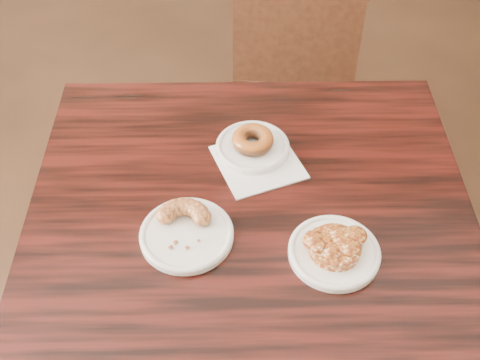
{
  "coord_description": "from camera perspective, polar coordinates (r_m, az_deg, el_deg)",
  "views": [
    {
      "loc": [
        -0.22,
        -0.75,
        1.64
      ],
      "look_at": [
        -0.15,
        0.03,
        0.8
      ],
      "focal_mm": 45.0,
      "sensor_mm": 36.0,
      "label": 1
    }
  ],
  "objects": [
    {
      "name": "cruller_fragment",
      "position": [
        1.11,
        -5.15,
        -4.5
      ],
      "size": [
        0.12,
        0.12,
        0.03
      ],
      "primitive_type": null,
      "color": "#5D2812",
      "rests_on": "plate_cruller"
    },
    {
      "name": "plate_fritter",
      "position": [
        1.11,
        8.91,
        -6.81
      ],
      "size": [
        0.17,
        0.17,
        0.01
      ],
      "primitive_type": "cylinder",
      "color": "white",
      "rests_on": "cafe_table"
    },
    {
      "name": "cafe_table",
      "position": [
        1.46,
        0.86,
        -13.38
      ],
      "size": [
        0.94,
        0.94,
        0.75
      ],
      "primitive_type": "cube",
      "rotation": [
        0.0,
        0.0,
        -0.08
      ],
      "color": "black",
      "rests_on": "floor"
    },
    {
      "name": "plate_donut",
      "position": [
        1.27,
        1.2,
        3.13
      ],
      "size": [
        0.16,
        0.16,
        0.01
      ],
      "primitive_type": "cylinder",
      "color": "white",
      "rests_on": "napkin"
    },
    {
      "name": "plate_cruller",
      "position": [
        1.13,
        -5.07,
        -5.21
      ],
      "size": [
        0.18,
        0.18,
        0.01
      ],
      "primitive_type": "cylinder",
      "color": "white",
      "rests_on": "cafe_table"
    },
    {
      "name": "apple_fritter",
      "position": [
        1.09,
        9.04,
        -6.14
      ],
      "size": [
        0.13,
        0.13,
        0.03
      ],
      "primitive_type": null,
      "color": "#4C1508",
      "rests_on": "plate_fritter"
    },
    {
      "name": "napkin",
      "position": [
        1.25,
        1.73,
        1.7
      ],
      "size": [
        0.2,
        0.2,
        0.0
      ],
      "primitive_type": "cube",
      "rotation": [
        0.0,
        0.0,
        0.29
      ],
      "color": "white",
      "rests_on": "cafe_table"
    },
    {
      "name": "glazed_donut",
      "position": [
        1.26,
        1.22,
        3.83
      ],
      "size": [
        0.09,
        0.09,
        0.03
      ],
      "primitive_type": "torus",
      "color": "#8F5114",
      "rests_on": "plate_donut"
    },
    {
      "name": "chair_far",
      "position": [
        2.08,
        5.29,
        11.71
      ],
      "size": [
        0.5,
        0.5,
        0.9
      ],
      "primitive_type": null,
      "rotation": [
        0.0,
        0.0,
        2.92
      ],
      "color": "black",
      "rests_on": "floor"
    }
  ]
}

